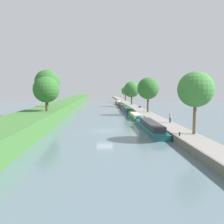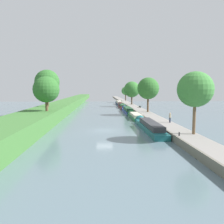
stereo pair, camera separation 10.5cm
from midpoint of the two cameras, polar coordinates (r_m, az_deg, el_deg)
The scene contains 19 objects.
ground_plane at distance 35.60m, azimuth -1.81°, elevation -4.63°, with size 160.00×160.00×0.00m, color slate.
left_grassy_bank at distance 37.13m, azimuth -20.49°, elevation -2.69°, with size 6.86×260.00×2.40m.
right_towpath at distance 37.08m, azimuth 13.88°, elevation -3.70°, with size 3.11×260.00×0.86m.
stone_quay at distance 36.63m, azimuth 11.36°, elevation -3.72°, with size 0.25×260.00×0.91m.
narrowboat_teal at distance 36.57m, azimuth 9.23°, elevation -3.43°, with size 2.05×16.21×2.09m.
narrowboat_green at distance 51.13m, azimuth 5.72°, elevation -0.94°, with size 2.05×11.92×1.95m.
narrowboat_blue at distance 63.94m, azimuth 3.87°, elevation 0.54°, with size 2.02×14.51×2.05m.
narrowboat_maroon at distance 78.55m, azimuth 2.58°, elevation 1.51°, with size 1.91×15.32×1.82m.
narrowboat_navy at distance 94.21m, azimuth 1.74°, elevation 2.27°, with size 2.00×14.45×2.09m.
tree_rightbank_near at distance 29.79m, azimuth 20.07°, elevation 5.27°, with size 4.36×4.36×7.70m.
tree_rightbank_midnear at distance 55.77m, azimuth 9.02°, elevation 5.80°, with size 5.20×5.20×8.25m.
tree_rightbank_midfar at distance 81.44m, azimuth 4.99°, elevation 5.60°, with size 5.57×5.57×8.08m.
tree_rightbank_far at distance 106.31m, azimuth 3.44°, elevation 5.24°, with size 3.83×3.83×6.43m.
tree_leftbank_downstream at distance 53.89m, azimuth -15.76°, elevation 7.17°, with size 5.50×5.50×8.28m.
tree_leftbank_upstream at distance 43.04m, azimuth -15.95°, elevation 5.39°, with size 4.72×4.72×6.27m.
person_walking at distance 39.20m, azimuth 14.29°, elevation -1.27°, with size 0.34×0.34×1.66m.
mooring_bollard_near at distance 28.56m, azimuth 16.45°, elevation -5.27°, with size 0.16×0.16×0.45m.
mooring_bollard_far at distance 101.14m, azimuth 2.44°, elevation 2.80°, with size 0.16×0.16×0.45m.
park_bench at distance 68.65m, azimuth 6.98°, elevation 1.42°, with size 0.44×1.50×0.47m.
Camera 2 is at (-0.60, -35.00, 6.48)m, focal length 36.81 mm.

